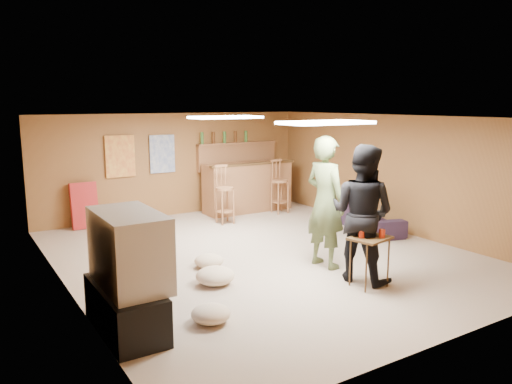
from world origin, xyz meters
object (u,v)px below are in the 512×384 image
bar_counter (248,187)px  person_olive (326,202)px  person_black (362,213)px  tray_table (369,262)px  tv_body (129,249)px  sofa (369,217)px

bar_counter → person_olive: (-1.01, -3.91, 0.43)m
person_olive → person_black: person_olive is taller
bar_counter → tray_table: size_ratio=2.95×
bar_counter → person_black: (-0.97, -4.62, 0.39)m
tv_body → tray_table: bearing=-7.8°
person_black → sofa: person_black is taller
person_black → sofa: (2.09, 1.95, -0.69)m
tray_table → bar_counter: bearing=77.8°
tv_body → person_black: person_black is taller
bar_counter → sofa: 2.91m
tv_body → sofa: 5.59m
person_olive → sofa: 2.56m
bar_counter → sofa: size_ratio=1.17×
bar_counter → person_olive: 4.06m
bar_counter → tv_body: bearing=-133.0°
person_black → tray_table: (-0.08, -0.25, -0.60)m
person_olive → tray_table: size_ratio=2.88×
bar_counter → sofa: bearing=-67.4°
person_olive → tray_table: bearing=170.8°
person_olive → person_black: (0.04, -0.72, -0.04)m
bar_counter → sofa: (1.12, -2.68, -0.30)m
person_olive → tv_body: bearing=93.1°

